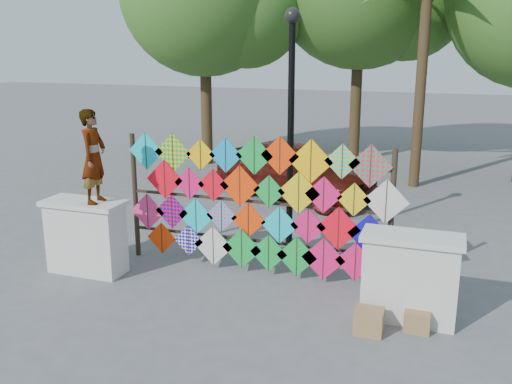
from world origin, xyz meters
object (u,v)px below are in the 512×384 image
kite_rack (259,206)px  vendor_woman (93,157)px  lamppost (291,110)px  sedan (295,170)px

kite_rack → vendor_woman: bearing=-160.1°
kite_rack → lamppost: lamppost is taller
vendor_woman → kite_rack: bearing=-76.9°
vendor_woman → lamppost: lamppost is taller
lamppost → sedan: bearing=103.8°
sedan → lamppost: size_ratio=0.97×
sedan → lamppost: bearing=-145.1°
sedan → lamppost: (0.91, -3.70, 1.95)m
vendor_woman → lamppost: size_ratio=0.35×
kite_rack → sedan: (-0.73, 4.98, -0.47)m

